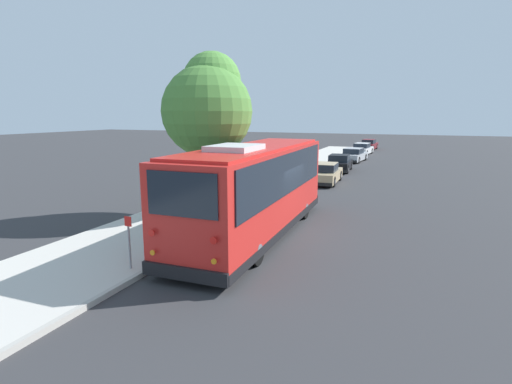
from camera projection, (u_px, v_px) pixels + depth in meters
ground_plane at (278, 232)px, 15.24m from camera, size 160.00×160.00×0.00m
sidewalk_slab at (181, 219)px, 16.82m from camera, size 80.00×4.31×0.15m
curb_strip at (229, 224)px, 16.00m from camera, size 80.00×0.14×0.15m
shuttle_bus at (255, 186)px, 14.48m from camera, size 10.31×2.90×3.46m
parked_sedan_tan at (325, 174)px, 25.91m from camera, size 4.38×1.90×1.31m
parked_sedan_black at (339, 163)px, 31.30m from camera, size 4.20×1.90×1.31m
parked_sedan_silver at (354, 155)px, 37.76m from camera, size 4.69×2.12×1.27m
parked_sedan_white at (362, 149)px, 44.33m from camera, size 4.61×2.06×1.27m
parked_sedan_maroon at (369, 145)px, 50.43m from camera, size 4.57×1.90×1.30m
street_tree at (208, 105)px, 16.74m from camera, size 3.82×3.82×6.86m
sign_post_near at (129, 242)px, 11.07m from camera, size 0.06×0.22×1.50m
sign_post_far at (160, 235)px, 12.39m from camera, size 0.06×0.06×1.13m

